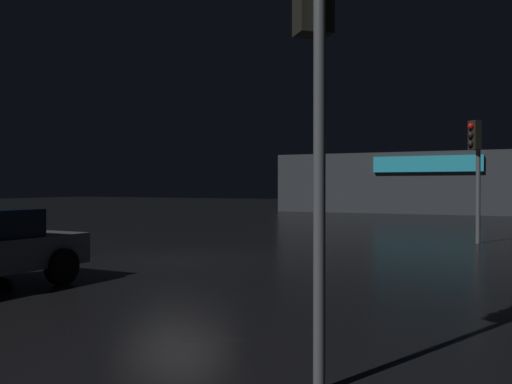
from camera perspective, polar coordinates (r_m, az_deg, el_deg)
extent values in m
plane|color=black|center=(14.36, -7.96, -6.76)|extent=(120.00, 120.00, 0.00)
cube|color=#33383D|center=(42.76, 17.84, 0.85)|extent=(20.81, 9.90, 4.04)
cube|color=#33CCF2|center=(37.74, 16.73, 2.72)|extent=(6.79, 0.24, 1.02)
cylinder|color=#595B60|center=(19.48, 21.38, 0.93)|extent=(0.14, 0.14, 3.92)
cube|color=black|center=(19.43, 21.07, 5.34)|extent=(0.41, 0.40, 0.93)
sphere|color=red|center=(19.34, 20.73, 6.19)|extent=(0.20, 0.20, 0.20)
sphere|color=black|center=(19.32, 20.73, 5.37)|extent=(0.20, 0.20, 0.20)
sphere|color=black|center=(19.30, 20.73, 4.55)|extent=(0.20, 0.20, 0.20)
cylinder|color=#595B60|center=(5.12, 6.38, 3.36)|extent=(0.11, 0.11, 4.19)
sphere|color=#19D13F|center=(5.63, 5.13, 16.86)|extent=(0.20, 0.20, 0.20)
cylinder|color=black|center=(11.30, -18.87, -7.08)|extent=(0.23, 0.68, 0.68)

